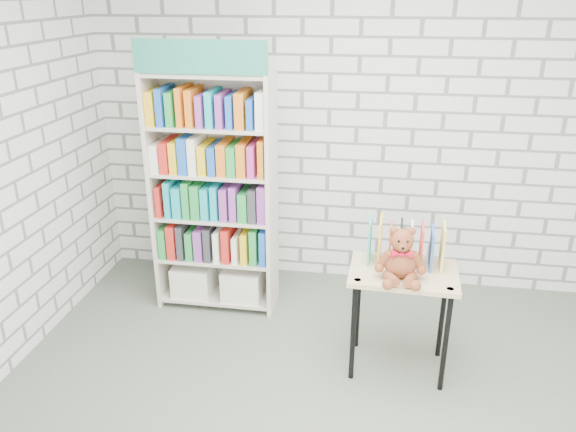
# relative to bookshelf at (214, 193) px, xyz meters

# --- Properties ---
(ground) EXTENTS (4.50, 4.50, 0.00)m
(ground) POSITION_rel_bookshelf_xyz_m (1.07, -1.36, -0.98)
(ground) COLOR #525A4C
(ground) RESTS_ON ground
(room_shell) EXTENTS (4.52, 4.02, 2.81)m
(room_shell) POSITION_rel_bookshelf_xyz_m (1.07, -1.36, 0.80)
(room_shell) COLOR silver
(room_shell) RESTS_ON ground
(bookshelf) EXTENTS (0.96, 0.37, 2.16)m
(bookshelf) POSITION_rel_bookshelf_xyz_m (0.00, 0.00, 0.00)
(bookshelf) COLOR beige
(bookshelf) RESTS_ON ground
(display_table) EXTENTS (0.72, 0.51, 0.76)m
(display_table) POSITION_rel_bookshelf_xyz_m (1.47, -0.66, -0.33)
(display_table) COLOR tan
(display_table) RESTS_ON ground
(table_books) EXTENTS (0.50, 0.24, 0.29)m
(table_books) POSITION_rel_bookshelf_xyz_m (1.47, -0.55, -0.08)
(table_books) COLOR teal
(table_books) RESTS_ON display_table
(teddy_bear) EXTENTS (0.32, 0.30, 0.35)m
(teddy_bear) POSITION_rel_bookshelf_xyz_m (1.44, -0.77, -0.09)
(teddy_bear) COLOR brown
(teddy_bear) RESTS_ON display_table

